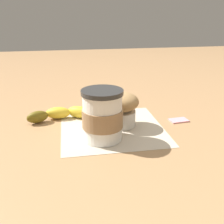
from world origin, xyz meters
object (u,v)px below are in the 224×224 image
muffin (122,108)px  banana (68,114)px  sugar_packet (179,120)px  coffee_cup (102,116)px

muffin → banana: muffin is taller
muffin → sugar_packet: bearing=-89.5°
banana → muffin: bearing=-116.4°
banana → sugar_packet: bearing=-102.4°
sugar_packet → muffin: bearing=90.5°
coffee_cup → muffin: 0.09m
muffin → sugar_packet: 0.17m
coffee_cup → sugar_packet: coffee_cup is taller
muffin → coffee_cup: bearing=138.4°
coffee_cup → muffin: size_ratio=1.34×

